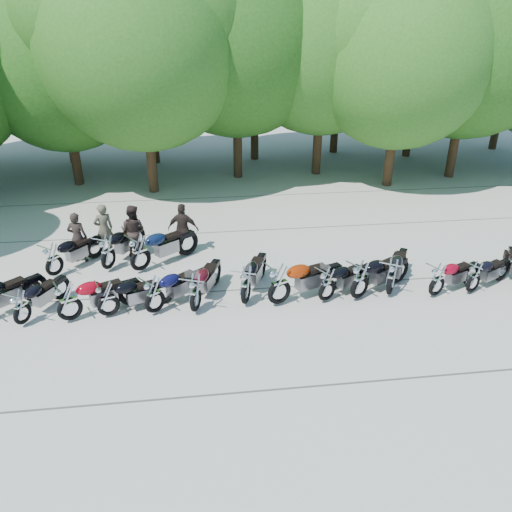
{
  "coord_description": "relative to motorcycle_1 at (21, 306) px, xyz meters",
  "views": [
    {
      "loc": [
        -1.63,
        -11.46,
        7.42
      ],
      "look_at": [
        0.0,
        1.5,
        1.1
      ],
      "focal_mm": 35.0,
      "sensor_mm": 36.0,
      "label": 1
    }
  ],
  "objects": [
    {
      "name": "tree_2",
      "position": [
        -0.92,
        12.49,
        4.73
      ],
      "size": [
        7.31,
        7.31,
        8.97
      ],
      "color": "#3A2614",
      "rests_on": "ground"
    },
    {
      "name": "rider_0",
      "position": [
        0.77,
        3.75,
        0.28
      ],
      "size": [
        0.68,
        0.49,
        1.73
      ],
      "primitive_type": "imported",
      "rotation": [
        0.0,
        0.0,
        3.01
      ],
      "color": "black",
      "rests_on": "ground"
    },
    {
      "name": "motorcycle_12",
      "position": [
        12.62,
        0.09,
        -0.0
      ],
      "size": [
        2.11,
        1.48,
        1.16
      ],
      "primitive_type": null,
      "rotation": [
        0.0,
        0.0,
        2.04
      ],
      "color": "black",
      "rests_on": "ground"
    },
    {
      "name": "tree_10",
      "position": [
        -1.95,
        16.62,
        5.08
      ],
      "size": [
        7.78,
        7.78,
        9.55
      ],
      "color": "#3A2614",
      "rests_on": "ground"
    },
    {
      "name": "tree_11",
      "position": [
        2.57,
        16.07,
        4.92
      ],
      "size": [
        7.56,
        7.56,
        9.28
      ],
      "color": "#3A2614",
      "rests_on": "ground"
    },
    {
      "name": "motorcycle_14",
      "position": [
        0.2,
        2.7,
        0.06
      ],
      "size": [
        1.94,
        2.18,
        1.27
      ],
      "primitive_type": null,
      "rotation": [
        0.0,
        0.0,
        2.46
      ],
      "color": "black",
      "rests_on": "ground"
    },
    {
      "name": "rider_2",
      "position": [
        4.21,
        3.92,
        0.32
      ],
      "size": [
        1.13,
        0.67,
        1.81
      ],
      "primitive_type": "imported",
      "rotation": [
        0.0,
        0.0,
        2.91
      ],
      "color": "black",
      "rests_on": "ground"
    },
    {
      "name": "tree_12",
      "position": [
        8.14,
        16.12,
        5.15
      ],
      "size": [
        7.88,
        7.88,
        9.67
      ],
      "color": "#3A2614",
      "rests_on": "ground"
    },
    {
      "name": "motorcycle_11",
      "position": [
        11.47,
        0.03,
        0.02
      ],
      "size": [
        2.18,
        1.46,
        1.19
      ],
      "primitive_type": null,
      "rotation": [
        0.0,
        0.0,
        2.0
      ],
      "color": "maroon",
      "rests_on": "ground"
    },
    {
      "name": "motorcycle_4",
      "position": [
        3.43,
        0.11,
        0.06
      ],
      "size": [
        2.18,
        1.96,
        1.27
      ],
      "primitive_type": null,
      "rotation": [
        0.0,
        0.0,
        2.26
      ],
      "color": "#0C0C34",
      "rests_on": "ground"
    },
    {
      "name": "motorcycle_3",
      "position": [
        2.2,
        0.11,
        0.02
      ],
      "size": [
        2.22,
        1.36,
        1.2
      ],
      "primitive_type": null,
      "rotation": [
        0.0,
        0.0,
        1.94
      ],
      "color": "black",
      "rests_on": "ground"
    },
    {
      "name": "motorcycle_15",
      "position": [
        1.81,
        2.96,
        0.1
      ],
      "size": [
        1.75,
        2.47,
        1.36
      ],
      "primitive_type": null,
      "rotation": [
        0.0,
        0.0,
        2.66
      ],
      "color": "black",
      "rests_on": "ground"
    },
    {
      "name": "motorcycle_8",
      "position": [
        8.24,
        0.15,
        0.03
      ],
      "size": [
        2.2,
        1.63,
        1.22
      ],
      "primitive_type": null,
      "rotation": [
        0.0,
        0.0,
        2.08
      ],
      "color": "black",
      "rests_on": "ground"
    },
    {
      "name": "tree_13",
      "position": [
        13.03,
        17.12,
        5.46
      ],
      "size": [
        8.31,
        8.31,
        10.2
      ],
      "color": "#3A2614",
      "rests_on": "ground"
    },
    {
      "name": "tree_4",
      "position": [
        6.87,
        12.74,
        6.06
      ],
      "size": [
        9.13,
        9.13,
        11.2
      ],
      "color": "#3A2614",
      "rests_on": "ground"
    },
    {
      "name": "rider_3",
      "position": [
        1.53,
        4.32,
        0.31
      ],
      "size": [
        0.76,
        0.65,
        1.77
      ],
      "primitive_type": "imported",
      "rotation": [
        0.0,
        0.0,
        3.57
      ],
      "color": "#504B39",
      "rests_on": "ground"
    },
    {
      "name": "tree_14",
      "position": [
        17.02,
        15.74,
        5.25
      ],
      "size": [
        8.02,
        8.02,
        9.84
      ],
      "color": "#3A2614",
      "rests_on": "ground"
    },
    {
      "name": "motorcycle_5",
      "position": [
        4.54,
        0.06,
        0.07
      ],
      "size": [
        1.5,
        2.41,
        1.31
      ],
      "primitive_type": null,
      "rotation": [
        0.0,
        0.0,
        2.77
      ],
      "color": "#400811",
      "rests_on": "ground"
    },
    {
      "name": "motorcycle_10",
      "position": [
        10.18,
        0.29,
        0.07
      ],
      "size": [
        1.83,
        2.31,
        1.3
      ],
      "primitive_type": null,
      "rotation": [
        0.0,
        0.0,
        2.57
      ],
      "color": "black",
      "rests_on": "ground"
    },
    {
      "name": "motorcycle_1",
      "position": [
        0.0,
        0.0,
        0.0
      ],
      "size": [
        1.51,
        2.1,
        1.16
      ],
      "primitive_type": null,
      "rotation": [
        0.0,
        0.0,
        2.65
      ],
      "color": "black",
      "rests_on": "ground"
    },
    {
      "name": "tree_3",
      "position": [
        2.77,
        10.89,
        5.74
      ],
      "size": [
        8.7,
        8.7,
        10.67
      ],
      "color": "#3A2614",
      "rests_on": "ground"
    },
    {
      "name": "motorcycle_7",
      "position": [
        6.87,
        0.12,
        0.14
      ],
      "size": [
        2.65,
        1.67,
        1.44
      ],
      "primitive_type": null,
      "rotation": [
        0.0,
        0.0,
        1.96
      ],
      "color": "#8E2405",
      "rests_on": "ground"
    },
    {
      "name": "motorcycle_9",
      "position": [
        9.2,
        0.16,
        0.11
      ],
      "size": [
        2.48,
        1.86,
        1.37
      ],
      "primitive_type": null,
      "rotation": [
        0.0,
        0.0,
        2.09
      ],
      "color": "black",
      "rests_on": "ground"
    },
    {
      "name": "ground",
      "position": [
        6.34,
        -0.35,
        -0.58
      ],
      "size": [
        90.0,
        90.0,
        0.0
      ],
      "primitive_type": "plane",
      "color": "#9F9A90",
      "rests_on": "ground"
    },
    {
      "name": "tree_5",
      "position": [
        10.95,
        12.85,
        5.99
      ],
      "size": [
        9.04,
        9.04,
        11.1
      ],
      "color": "#3A2614",
      "rests_on": "ground"
    },
    {
      "name": "tree_7",
      "position": [
        17.54,
        11.43,
        5.81
      ],
      "size": [
        8.79,
        8.79,
        10.79
      ],
      "color": "#3A2614",
      "rests_on": "ground"
    },
    {
      "name": "motorcycle_16",
      "position": [
        2.84,
        2.69,
        0.15
      ],
      "size": [
        2.52,
        2.18,
        1.45
      ],
      "primitive_type": null,
      "rotation": [
        0.0,
        0.0,
        2.22
      ],
      "color": "#0B1734",
      "rests_on": "ground"
    },
    {
      "name": "motorcycle_2",
      "position": [
        1.22,
        -0.0,
        0.08
      ],
      "size": [
        2.41,
        1.65,
        1.32
      ],
      "primitive_type": null,
      "rotation": [
        0.0,
        0.0,
        2.02
      ],
      "color": "maroon",
      "rests_on": "ground"
    },
    {
      "name": "motorcycle_6",
      "position": [
        5.95,
        0.3,
        0.08
      ],
      "size": [
        1.55,
        2.43,
        1.32
      ],
      "primitive_type": null,
      "rotation": [
        0.0,
        0.0,
        2.75
      ],
      "color": "black",
      "rests_on": "ground"
    },
    {
      "name": "rider_1",
      "position": [
        2.54,
        3.98,
        0.33
      ],
      "size": [
        1.07,
        0.96,
        1.81
      ],
      "primitive_type": "imported",
      "rotation": [
        0.0,
        0.0,
        2.78
      ],
      "color": "black",
      "rests_on": "ground"
    },
    {
      "name": "tree_6",
      "position": [
        13.89,
        10.46,
        5.23
      ],
      "size": [
        8.0,
        8.0,
        9.82
      ],
      "color": "#3A2614",
      "rests_on": "ground"
    }
  ]
}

